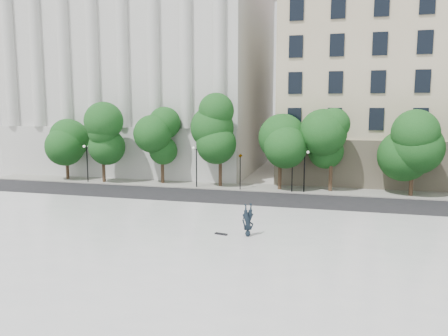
{
  "coord_description": "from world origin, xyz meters",
  "views": [
    {
      "loc": [
        8.39,
        -19.54,
        8.19
      ],
      "look_at": [
        0.68,
        10.0,
        3.98
      ],
      "focal_mm": 35.0,
      "sensor_mm": 36.0,
      "label": 1
    }
  ],
  "objects_px": {
    "traffic_light_west": "(240,154)",
    "person_lying": "(248,232)",
    "traffic_light_east": "(293,155)",
    "skateboard": "(221,234)"
  },
  "relations": [
    {
      "from": "traffic_light_west",
      "to": "skateboard",
      "type": "xyz_separation_m",
      "value": [
        2.51,
        -16.67,
        -3.14
      ]
    },
    {
      "from": "person_lying",
      "to": "skateboard",
      "type": "bearing_deg",
      "value": 148.12
    },
    {
      "from": "person_lying",
      "to": "skateboard",
      "type": "xyz_separation_m",
      "value": [
        -1.67,
        -0.09,
        -0.23
      ]
    },
    {
      "from": "traffic_light_west",
      "to": "person_lying",
      "type": "relative_size",
      "value": 2.07
    },
    {
      "from": "traffic_light_east",
      "to": "person_lying",
      "type": "relative_size",
      "value": 2.1
    },
    {
      "from": "traffic_light_east",
      "to": "skateboard",
      "type": "relative_size",
      "value": 5.2
    },
    {
      "from": "traffic_light_west",
      "to": "traffic_light_east",
      "type": "xyz_separation_m",
      "value": [
        5.13,
        -0.0,
        0.07
      ]
    },
    {
      "from": "traffic_light_east",
      "to": "skateboard",
      "type": "distance_m",
      "value": 17.18
    },
    {
      "from": "person_lying",
      "to": "skateboard",
      "type": "distance_m",
      "value": 1.69
    },
    {
      "from": "traffic_light_east",
      "to": "person_lying",
      "type": "xyz_separation_m",
      "value": [
        -0.95,
        -16.59,
        -2.98
      ]
    }
  ]
}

